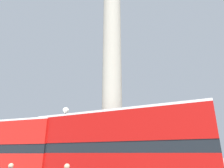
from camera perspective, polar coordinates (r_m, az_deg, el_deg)
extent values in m
cube|color=#A39E8E|center=(15.62, 0.00, -21.28)|extent=(3.34, 3.34, 1.08)
cube|color=#A39E8E|center=(15.62, 0.00, -17.31)|extent=(2.04, 2.04, 1.08)
cylinder|color=#A39E8E|center=(18.85, 0.00, 14.92)|extent=(1.62, 1.62, 19.04)
cube|color=black|center=(11.63, 1.56, -17.75)|extent=(10.36, 3.16, 0.55)
cube|color=#A80F0C|center=(11.71, 1.51, -12.58)|extent=(10.36, 3.21, 1.56)
cube|color=silver|center=(11.83, 1.47, -8.54)|extent=(10.36, 3.21, 0.12)
cylinder|color=black|center=(15.77, -13.85, -17.33)|extent=(0.14, 0.14, 5.11)
sphere|color=white|center=(16.08, -13.06, -7.35)|extent=(0.48, 0.48, 0.48)
sphere|color=tan|center=(10.71, -26.91, -20.14)|extent=(0.23, 0.23, 0.23)
sphere|color=tan|center=(9.10, -12.75, -22.01)|extent=(0.24, 0.24, 0.24)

